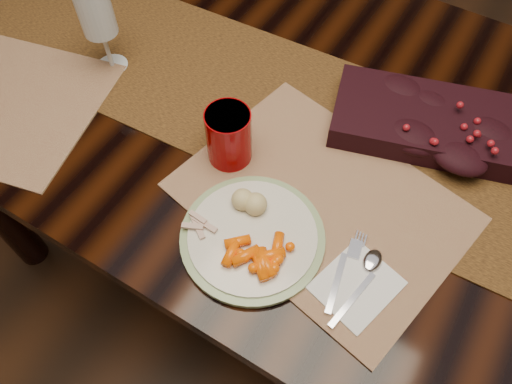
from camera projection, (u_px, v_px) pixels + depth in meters
The scene contains 14 objects.
floor at pixel (305, 271), 1.67m from camera, with size 5.00×5.00×0.00m, color black.
dining_table at pixel (317, 215), 1.35m from camera, with size 1.80×1.00×0.75m, color black.
table_runner at pixel (310, 119), 1.04m from camera, with size 1.90×0.39×0.00m, color #502304.
centerpiece at pixel (426, 119), 0.99m from camera, with size 0.36×0.19×0.07m, color black, non-canonical shape.
placemat_main at pixel (321, 202), 0.93m from camera, with size 0.50×0.37×0.00m, color #97643A.
dinner_plate at pixel (252, 237), 0.88m from camera, with size 0.26×0.26×0.01m, color beige.
baby_carrots at pixel (253, 245), 0.85m from camera, with size 0.10×0.08×0.02m, color #FF5A01, non-canonical shape.
mashed_potatoes at pixel (245, 194), 0.89m from camera, with size 0.08×0.07×0.05m, color #CFC372, non-canonical shape.
turkey_shreds at pixel (194, 224), 0.88m from camera, with size 0.08×0.07×0.02m, color #A27D6A, non-canonical shape.
napkin at pixel (357, 285), 0.84m from camera, with size 0.11×0.13×0.00m, color white.
fork at pixel (341, 274), 0.84m from camera, with size 0.02×0.15×0.00m, color silver, non-canonical shape.
spoon at pixel (359, 287), 0.83m from camera, with size 0.03×0.15×0.00m, color white, non-canonical shape.
red_cup at pixel (229, 136), 0.94m from camera, with size 0.09×0.09×0.12m, color #890002.
wine_glass at pixel (101, 30), 1.04m from camera, with size 0.07×0.07×0.20m, color silver, non-canonical shape.
Camera 1 is at (0.21, -0.66, 1.55)m, focal length 35.00 mm.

